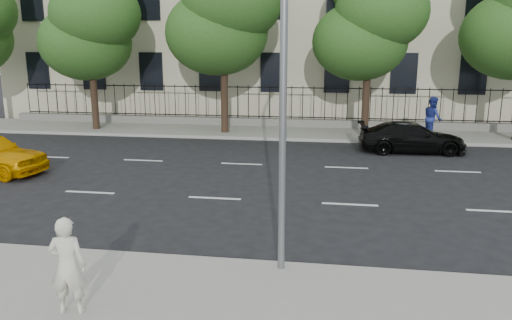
% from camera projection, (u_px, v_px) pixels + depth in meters
% --- Properties ---
extents(ground, '(120.00, 120.00, 0.00)m').
position_uv_depth(ground, '(192.00, 227.00, 12.57)').
color(ground, black).
rests_on(ground, ground).
extents(near_sidewalk, '(60.00, 4.00, 0.15)m').
position_uv_depth(near_sidewalk, '(129.00, 304.00, 8.70)').
color(near_sidewalk, gray).
rests_on(near_sidewalk, ground).
extents(far_sidewalk, '(60.00, 4.00, 0.15)m').
position_uv_depth(far_sidewalk, '(266.00, 132.00, 26.04)').
color(far_sidewalk, gray).
rests_on(far_sidewalk, ground).
extents(lane_markings, '(49.60, 4.62, 0.01)m').
position_uv_depth(lane_markings, '(230.00, 179.00, 17.15)').
color(lane_markings, silver).
rests_on(lane_markings, ground).
extents(iron_fence, '(30.00, 0.50, 2.20)m').
position_uv_depth(iron_fence, '(270.00, 117.00, 27.55)').
color(iron_fence, slate).
rests_on(iron_fence, far_sidewalk).
extents(street_light, '(0.25, 3.32, 8.05)m').
position_uv_depth(street_light, '(287.00, 9.00, 9.35)').
color(street_light, slate).
rests_on(street_light, near_sidewalk).
extents(tree_b, '(5.53, 5.12, 8.97)m').
position_uv_depth(tree_b, '(91.00, 18.00, 25.46)').
color(tree_b, '#382619').
rests_on(tree_b, far_sidewalk).
extents(tree_c, '(5.89, 5.50, 9.80)m').
position_uv_depth(tree_c, '(225.00, 5.00, 24.30)').
color(tree_c, '#382619').
rests_on(tree_c, far_sidewalk).
extents(tree_d, '(5.34, 4.94, 8.84)m').
position_uv_depth(tree_d, '(371.00, 16.00, 23.39)').
color(tree_d, '#382619').
rests_on(tree_d, far_sidewalk).
extents(black_sedan, '(4.57, 2.07, 1.30)m').
position_uv_depth(black_sedan, '(412.00, 137.00, 21.29)').
color(black_sedan, black).
rests_on(black_sedan, ground).
extents(woman_near, '(0.66, 0.48, 1.66)m').
position_uv_depth(woman_near, '(67.00, 266.00, 8.12)').
color(woman_near, beige).
rests_on(woman_near, near_sidewalk).
extents(pedestrian_far, '(0.93, 1.10, 2.00)m').
position_uv_depth(pedestrian_far, '(433.00, 118.00, 23.54)').
color(pedestrian_far, navy).
rests_on(pedestrian_far, far_sidewalk).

